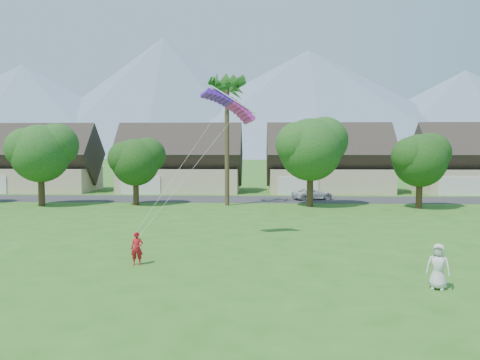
{
  "coord_description": "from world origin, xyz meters",
  "views": [
    {
      "loc": [
        1.07,
        -16.86,
        5.68
      ],
      "look_at": [
        0.0,
        10.0,
        3.8
      ],
      "focal_mm": 35.0,
      "sensor_mm": 36.0,
      "label": 1
    }
  ],
  "objects_px": {
    "kite_flyer": "(137,248)",
    "watcher": "(438,266)",
    "parked_car": "(313,194)",
    "parafoil_kite": "(230,103)"
  },
  "relations": [
    {
      "from": "parafoil_kite",
      "to": "watcher",
      "type": "bearing_deg",
      "value": -73.18
    },
    {
      "from": "parked_car",
      "to": "parafoil_kite",
      "type": "xyz_separation_m",
      "value": [
        -7.65,
        -22.18,
        7.77
      ]
    },
    {
      "from": "watcher",
      "to": "parafoil_kite",
      "type": "height_order",
      "value": "parafoil_kite"
    },
    {
      "from": "watcher",
      "to": "kite_flyer",
      "type": "bearing_deg",
      "value": -167.71
    },
    {
      "from": "watcher",
      "to": "parked_car",
      "type": "height_order",
      "value": "watcher"
    },
    {
      "from": "kite_flyer",
      "to": "watcher",
      "type": "height_order",
      "value": "watcher"
    },
    {
      "from": "kite_flyer",
      "to": "watcher",
      "type": "distance_m",
      "value": 13.49
    },
    {
      "from": "parked_car",
      "to": "parafoil_kite",
      "type": "distance_m",
      "value": 24.71
    },
    {
      "from": "kite_flyer",
      "to": "watcher",
      "type": "xyz_separation_m",
      "value": [
        13.06,
        -3.37,
        0.12
      ]
    },
    {
      "from": "kite_flyer",
      "to": "parked_car",
      "type": "xyz_separation_m",
      "value": [
        11.75,
        28.79,
        -0.18
      ]
    }
  ]
}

